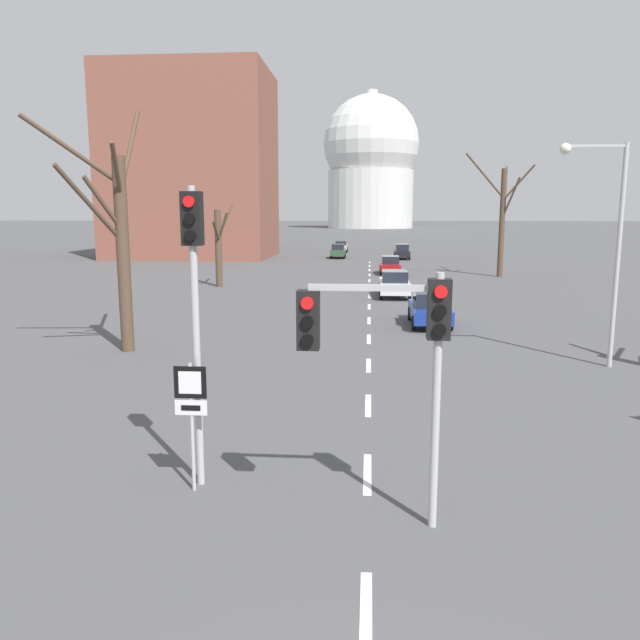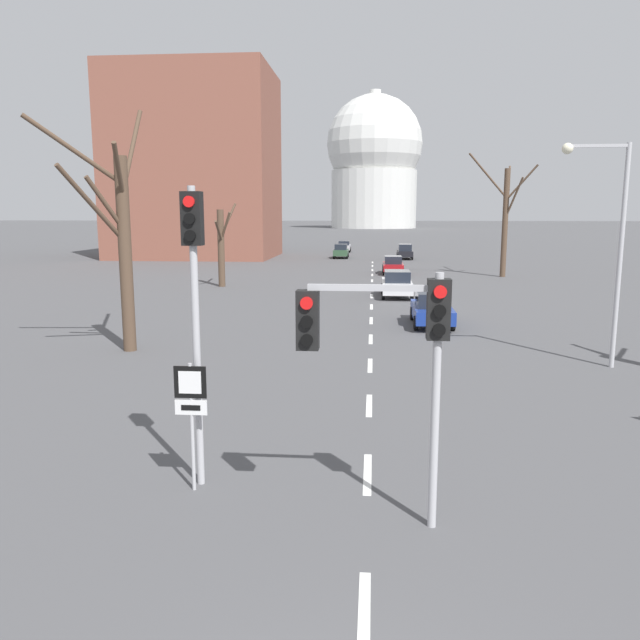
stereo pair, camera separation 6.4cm
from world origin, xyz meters
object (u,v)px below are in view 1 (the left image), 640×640
Objects in this scene: sedan_near_left at (338,251)px; sedan_far_right at (341,246)px; sedan_mid_centre at (430,308)px; sedan_distant_centre at (394,283)px; route_sign_post at (191,405)px; traffic_signal_near_left at (194,283)px; sedan_near_right at (390,265)px; sedan_far_left at (402,252)px; traffic_signal_centre_tall at (390,337)px; street_lamp_right at (607,230)px.

sedan_near_left reaches higher than sedan_far_right.
sedan_mid_centre is 0.95× the size of sedan_distant_centre.
sedan_mid_centre is at bearing 71.39° from route_sign_post.
sedan_near_left is 11.23m from sedan_far_right.
traffic_signal_near_left is 1.24× the size of sedan_distant_centre.
sedan_near_right is (4.95, 42.21, -3.11)m from traffic_signal_near_left.
sedan_mid_centre is 41.99m from sedan_far_left.
sedan_near_left is 7.29m from sedan_far_left.
sedan_near_right is 24.57m from sedan_mid_centre.
route_sign_post reaches higher than sedan_far_right.
sedan_far_right is 0.88× the size of sedan_distant_centre.
sedan_far_left is (1.85, 17.44, 0.06)m from sedan_near_right.
sedan_near_right is 17.54m from sedan_far_left.
sedan_mid_centre is at bearing 71.25° from traffic_signal_near_left.
traffic_signal_centre_tall is at bearing -91.87° from sedan_near_right.
traffic_signal_near_left is 1.33× the size of sedan_far_left.
sedan_far_right is (-0.16, 11.22, -0.05)m from sedan_near_left.
street_lamp_right is at bearing 57.27° from traffic_signal_centre_tall.
sedan_distant_centre is (5.33, -44.26, 0.06)m from sedan_far_right.
sedan_mid_centre reaches higher than sedan_near_right.
street_lamp_right is at bearing 43.02° from traffic_signal_near_left.
sedan_distant_centre is at bearing 80.23° from traffic_signal_near_left.
route_sign_post is 18.97m from sedan_mid_centre.
sedan_far_right is (-0.53, 72.14, -0.90)m from route_sign_post.
sedan_near_left is at bearing 98.50° from sedan_mid_centre.
sedan_far_right is (-0.59, 71.85, -3.13)m from traffic_signal_near_left.
traffic_signal_centre_tall is (3.53, -1.32, -0.69)m from traffic_signal_near_left.
route_sign_post is 0.60× the size of sedan_near_right.
sedan_far_right is at bearing 90.83° from sedan_near_left.
sedan_mid_centre is (-4.93, 7.47, -3.80)m from street_lamp_right.
sedan_far_right is 44.58m from sedan_distant_centre.
sedan_mid_centre is at bearing -81.50° from sedan_near_left.
sedan_far_left is 32.13m from sedan_distant_centre.
sedan_far_left reaches higher than sedan_far_right.
sedan_far_right is at bearing 100.58° from sedan_near_right.
traffic_signal_near_left is 14.95m from street_lamp_right.
traffic_signal_near_left is 1.37× the size of sedan_near_right.
street_lamp_right is at bearing -70.46° from sedan_distant_centre.
sedan_far_right is at bearing 93.22° from traffic_signal_centre_tall.
sedan_far_left is (-4.12, 49.46, -3.75)m from street_lamp_right.
sedan_far_left is at bearing 88.90° from sedan_mid_centre.
street_lamp_right is at bearing -56.62° from sedan_mid_centre.
traffic_signal_near_left is at bearing 79.83° from route_sign_post.
route_sign_post is 72.15m from sedan_far_right.
traffic_signal_centre_tall is at bearing -86.35° from sedan_near_left.
traffic_signal_centre_tall is 0.93× the size of sedan_distant_centre.
sedan_far_left is at bearing -58.79° from sedan_far_right.
street_lamp_right reaches higher than sedan_near_right.
street_lamp_right is (10.98, 10.49, 2.93)m from route_sign_post.
sedan_far_right is at bearing 100.57° from street_lamp_right.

